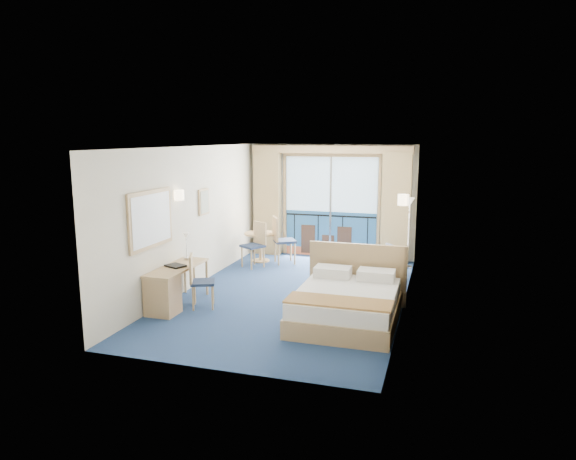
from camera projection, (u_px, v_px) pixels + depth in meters
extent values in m
plane|color=navy|center=(293.00, 295.00, 9.47)|extent=(6.50, 6.50, 0.00)
cube|color=beige|center=(331.00, 201.00, 12.29)|extent=(4.00, 0.02, 2.70)
cube|color=beige|center=(217.00, 266.00, 6.16)|extent=(4.00, 0.02, 2.70)
cube|color=beige|center=(192.00, 218.00, 9.80)|extent=(0.02, 6.50, 2.70)
cube|color=beige|center=(407.00, 228.00, 8.65)|extent=(0.02, 6.50, 2.70)
cube|color=white|center=(293.00, 146.00, 8.98)|extent=(4.00, 6.50, 0.02)
cube|color=navy|center=(330.00, 234.00, 12.40)|extent=(2.20, 0.02, 1.08)
cube|color=#BBDCF5|center=(331.00, 184.00, 12.18)|extent=(2.20, 0.02, 1.32)
cube|color=#A14E32|center=(330.00, 252.00, 12.48)|extent=(2.20, 0.02, 0.20)
cube|color=black|center=(330.00, 216.00, 12.31)|extent=(2.20, 0.02, 0.04)
cube|color=tan|center=(331.00, 154.00, 12.05)|extent=(2.36, 0.03, 0.12)
cube|color=tan|center=(285.00, 206.00, 12.60)|extent=(0.06, 0.03, 2.40)
cube|color=tan|center=(379.00, 209.00, 11.95)|extent=(0.06, 0.03, 2.40)
cube|color=silver|center=(331.00, 208.00, 12.27)|extent=(0.05, 0.02, 2.40)
cube|color=#372319|center=(344.00, 241.00, 12.32)|extent=(0.35, 0.02, 0.70)
cube|color=#372319|center=(308.00, 239.00, 12.57)|extent=(0.35, 0.02, 0.70)
cube|color=#372319|center=(328.00, 244.00, 12.45)|extent=(0.30, 0.02, 0.45)
cube|color=black|center=(294.00, 232.00, 12.65)|extent=(0.02, 0.01, 0.90)
cube|color=black|center=(318.00, 233.00, 12.48)|extent=(0.03, 0.01, 0.90)
cube|color=black|center=(342.00, 235.00, 12.31)|extent=(0.03, 0.01, 0.90)
cube|color=black|center=(367.00, 236.00, 12.14)|extent=(0.02, 0.01, 0.90)
cube|color=tan|center=(267.00, 203.00, 12.57)|extent=(0.65, 0.22, 2.55)
cube|color=tan|center=(396.00, 208.00, 11.68)|extent=(0.65, 0.22, 2.55)
cube|color=tan|center=(330.00, 149.00, 11.92)|extent=(3.80, 0.25, 0.18)
cube|color=tan|center=(151.00, 219.00, 8.34)|extent=(0.04, 1.25, 0.95)
cube|color=silver|center=(152.00, 219.00, 8.33)|extent=(0.01, 1.12, 0.82)
cube|color=tan|center=(204.00, 202.00, 10.17)|extent=(0.03, 0.42, 0.52)
cube|color=gray|center=(205.00, 202.00, 10.16)|extent=(0.01, 0.34, 0.44)
cylinder|color=#FFE2B2|center=(179.00, 195.00, 9.12)|extent=(0.18, 0.18, 0.18)
cylinder|color=#FFE2B2|center=(403.00, 200.00, 8.44)|extent=(0.18, 0.18, 0.18)
cube|color=tan|center=(346.00, 314.00, 8.01)|extent=(1.55, 1.93, 0.29)
cube|color=white|center=(346.00, 298.00, 7.96)|extent=(1.49, 1.88, 0.24)
cube|color=#A77C41|center=(339.00, 302.00, 7.35)|extent=(1.53, 0.53, 0.03)
cube|color=white|center=(333.00, 272.00, 8.69)|extent=(0.60, 0.39, 0.17)
cube|color=white|center=(376.00, 275.00, 8.48)|extent=(0.60, 0.39, 0.17)
cube|color=tan|center=(357.00, 274.00, 8.90)|extent=(1.69, 0.06, 1.06)
cube|color=tan|center=(393.00, 282.00, 9.33)|extent=(0.40, 0.38, 0.53)
cube|color=white|center=(396.00, 266.00, 9.27)|extent=(0.17, 0.14, 0.07)
imported|color=#4A505A|center=(381.00, 260.00, 10.84)|extent=(0.93, 0.93, 0.62)
cylinder|color=silver|center=(407.00, 267.00, 11.43)|extent=(0.22, 0.22, 0.03)
cylinder|color=silver|center=(408.00, 235.00, 11.30)|extent=(0.02, 0.02, 1.48)
cone|color=beige|center=(410.00, 202.00, 11.17)|extent=(0.20, 0.20, 0.18)
cube|color=tan|center=(177.00, 268.00, 8.78)|extent=(0.50, 1.46, 0.04)
cube|color=tan|center=(163.00, 295.00, 8.37)|extent=(0.47, 0.44, 0.65)
cylinder|color=tan|center=(171.00, 283.00, 9.08)|extent=(0.05, 0.05, 0.65)
cylinder|color=tan|center=(194.00, 285.00, 8.95)|extent=(0.05, 0.05, 0.65)
cylinder|color=tan|center=(185.00, 276.00, 9.55)|extent=(0.05, 0.05, 0.65)
cylinder|color=tan|center=(207.00, 278.00, 9.42)|extent=(0.05, 0.05, 0.65)
cube|color=#1E2B47|center=(203.00, 282.00, 8.69)|extent=(0.52, 0.52, 0.05)
cube|color=tan|center=(191.00, 269.00, 8.63)|extent=(0.19, 0.38, 0.47)
cylinder|color=tan|center=(212.00, 298.00, 8.60)|extent=(0.03, 0.03, 0.42)
cylinder|color=tan|center=(213.00, 292.00, 8.91)|extent=(0.03, 0.03, 0.42)
cylinder|color=tan|center=(193.00, 299.00, 8.56)|extent=(0.03, 0.03, 0.42)
cylinder|color=tan|center=(194.00, 293.00, 8.87)|extent=(0.03, 0.03, 0.42)
cube|color=black|center=(176.00, 266.00, 8.78)|extent=(0.39, 0.35, 0.03)
cylinder|color=silver|center=(187.00, 258.00, 9.28)|extent=(0.13, 0.13, 0.02)
cylinder|color=silver|center=(186.00, 247.00, 9.25)|extent=(0.02, 0.02, 0.42)
cone|color=beige|center=(186.00, 236.00, 9.21)|extent=(0.12, 0.12, 0.10)
cylinder|color=tan|center=(260.00, 234.00, 11.89)|extent=(0.75, 0.75, 0.04)
cylinder|color=tan|center=(261.00, 247.00, 11.95)|extent=(0.08, 0.08, 0.66)
cylinder|color=tan|center=(261.00, 261.00, 12.01)|extent=(0.41, 0.41, 0.03)
cube|color=#1E2B47|center=(285.00, 241.00, 11.74)|extent=(0.63, 0.63, 0.06)
cube|color=tan|center=(275.00, 229.00, 11.64)|extent=(0.27, 0.42, 0.55)
cylinder|color=tan|center=(295.00, 254.00, 11.65)|extent=(0.04, 0.04, 0.50)
cylinder|color=tan|center=(291.00, 250.00, 12.01)|extent=(0.04, 0.04, 0.50)
cylinder|color=tan|center=(279.00, 255.00, 11.57)|extent=(0.04, 0.04, 0.50)
cylinder|color=tan|center=(275.00, 251.00, 11.93)|extent=(0.04, 0.04, 0.50)
cube|color=#1E2B47|center=(253.00, 246.00, 11.38)|extent=(0.59, 0.59, 0.05)
cube|color=tan|center=(260.00, 233.00, 11.47)|extent=(0.39, 0.26, 0.51)
cylinder|color=tan|center=(242.00, 257.00, 11.45)|extent=(0.04, 0.04, 0.46)
cylinder|color=tan|center=(251.00, 260.00, 11.19)|extent=(0.04, 0.04, 0.46)
cylinder|color=tan|center=(254.00, 254.00, 11.67)|extent=(0.04, 0.04, 0.46)
cylinder|color=tan|center=(264.00, 257.00, 11.41)|extent=(0.04, 0.04, 0.46)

